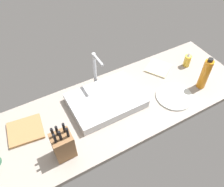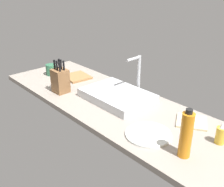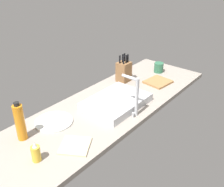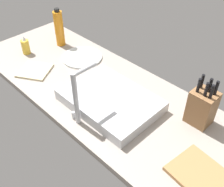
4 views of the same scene
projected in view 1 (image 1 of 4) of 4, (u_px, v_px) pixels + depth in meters
countertop_slab at (111, 109)px, 156.18cm from camera, size 198.88×63.22×3.50cm
sink_basin at (106, 100)px, 155.36cm from camera, size 47.64×33.96×5.86cm
faucet at (96, 68)px, 156.56cm from camera, size 5.50×13.69×28.47cm
knife_block at (63, 145)px, 125.36cm from camera, size 11.13×9.96×24.54cm
cutting_board at (25, 130)px, 141.50cm from camera, size 22.84×21.22×1.80cm
soap_bottle at (187, 60)px, 180.25cm from camera, size 5.10×5.10×12.11cm
water_bottle at (205, 74)px, 159.55cm from camera, size 6.01×6.01×25.54cm
dinner_plate at (174, 96)px, 160.89cm from camera, size 25.54×25.54×1.20cm
dish_towel at (158, 68)px, 181.05cm from camera, size 23.72×23.58×1.20cm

